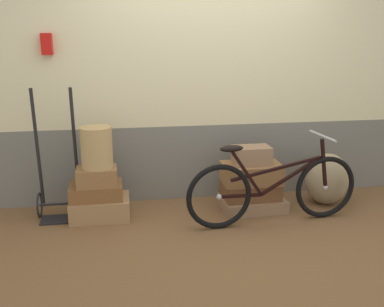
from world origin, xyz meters
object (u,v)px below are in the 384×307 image
(burlap_sack, at_px, (327,179))
(bicycle, at_px, (273,189))
(suitcase_3, at_px, (252,203))
(suitcase_6, at_px, (252,155))
(suitcase_2, at_px, (97,176))
(suitcase_5, at_px, (251,173))
(suitcase_0, at_px, (100,208))
(luggage_trolley, at_px, (59,186))
(wicker_basket, at_px, (97,147))
(suitcase_4, at_px, (250,190))
(suitcase_1, at_px, (96,191))

(burlap_sack, xyz_separation_m, bicycle, (-0.73, -0.39, 0.06))
(suitcase_3, relative_size, bicycle, 0.37)
(suitcase_3, distance_m, suitcase_6, 0.51)
(suitcase_2, distance_m, suitcase_5, 1.52)
(suitcase_0, xyz_separation_m, suitcase_6, (1.50, -0.02, 0.47))
(suitcase_2, xyz_separation_m, luggage_trolley, (-0.37, 0.13, -0.12))
(suitcase_5, relative_size, bicycle, 0.35)
(burlap_sack, bearing_deg, suitcase_6, -178.05)
(suitcase_2, height_order, suitcase_6, suitcase_6)
(suitcase_3, xyz_separation_m, bicycle, (0.08, -0.36, 0.27))
(wicker_basket, xyz_separation_m, luggage_trolley, (-0.38, 0.11, -0.40))
(luggage_trolley, relative_size, burlap_sack, 2.34)
(suitcase_2, distance_m, suitcase_6, 1.52)
(suitcase_0, relative_size, suitcase_5, 0.97)
(suitcase_4, xyz_separation_m, luggage_trolley, (-1.89, 0.10, 0.11))
(suitcase_3, bearing_deg, luggage_trolley, 173.86)
(suitcase_0, height_order, suitcase_2, suitcase_2)
(suitcase_0, height_order, suitcase_3, suitcase_0)
(suitcase_5, bearing_deg, luggage_trolley, 177.42)
(burlap_sack, bearing_deg, suitcase_2, -178.93)
(suitcase_6, relative_size, luggage_trolley, 0.28)
(suitcase_2, height_order, suitcase_3, suitcase_2)
(suitcase_5, bearing_deg, suitcase_6, 101.73)
(suitcase_4, height_order, suitcase_5, suitcase_5)
(suitcase_0, height_order, burlap_sack, burlap_sack)
(suitcase_6, bearing_deg, luggage_trolley, 175.95)
(suitcase_1, xyz_separation_m, wicker_basket, (0.03, -0.02, 0.44))
(suitcase_6, bearing_deg, suitcase_4, 85.32)
(suitcase_2, distance_m, suitcase_3, 1.59)
(luggage_trolley, height_order, burlap_sack, luggage_trolley)
(suitcase_5, distance_m, wicker_basket, 1.54)
(suitcase_4, distance_m, suitcase_5, 0.18)
(bicycle, bearing_deg, suitcase_4, 106.39)
(suitcase_6, xyz_separation_m, burlap_sack, (0.84, 0.03, -0.30))
(suitcase_2, bearing_deg, suitcase_0, 72.26)
(suitcase_0, distance_m, suitcase_6, 1.58)
(burlap_sack, bearing_deg, suitcase_4, -178.77)
(suitcase_3, relative_size, suitcase_4, 1.12)
(suitcase_4, relative_size, suitcase_5, 0.96)
(suitcase_0, distance_m, bicycle, 1.67)
(suitcase_3, relative_size, burlap_sack, 1.15)
(suitcase_6, distance_m, luggage_trolley, 1.91)
(suitcase_3, relative_size, suitcase_5, 1.07)
(suitcase_0, distance_m, suitcase_1, 0.18)
(suitcase_4, bearing_deg, suitcase_1, 177.64)
(suitcase_2, height_order, luggage_trolley, luggage_trolley)
(suitcase_5, bearing_deg, suitcase_4, 90.33)
(suitcase_0, relative_size, wicker_basket, 1.46)
(suitcase_5, bearing_deg, wicker_basket, -179.23)
(suitcase_0, bearing_deg, suitcase_1, 176.83)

